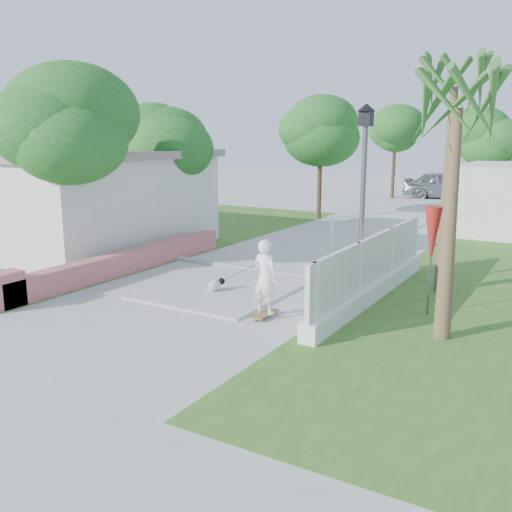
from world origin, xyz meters
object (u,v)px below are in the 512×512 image
Objects in this scene: street_lamp at (363,192)px; patio_umbrella at (432,236)px; dog at (216,285)px; parked_car at (446,185)px; bollard at (331,231)px; skateboarder at (241,274)px.

street_lamp is 2.27m from patio_umbrella.
parked_car is at bearing 113.34° from dog.
patio_umbrella is at bearing -50.09° from bollard.
skateboarder reaches higher than bollard.
bollard is 0.23× the size of parked_car.
dog is at bearing -168.88° from patio_umbrella.
street_lamp reaches higher than dog.
patio_umbrella is (1.90, -1.00, -0.74)m from street_lamp.
street_lamp is 21.57m from parked_car.
dog is (-1.04, 0.51, -0.51)m from skateboarder.
street_lamp reaches higher than bollard.
skateboarder is (-3.76, -1.45, -0.97)m from patio_umbrella.
patio_umbrella reaches higher than dog.
patio_umbrella is 0.48× the size of parked_car.
street_lamp is at bearing 57.47° from dog.
street_lamp reaches higher than parked_car.
patio_umbrella is (4.60, -5.50, 1.10)m from bollard.
skateboarder is at bearing -127.12° from street_lamp.
skateboarder reaches higher than parked_car.
patio_umbrella is 4.45× the size of dog.
parked_car is (-0.08, 16.83, 0.23)m from bollard.
dog is (-0.20, -6.44, -0.38)m from bollard.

